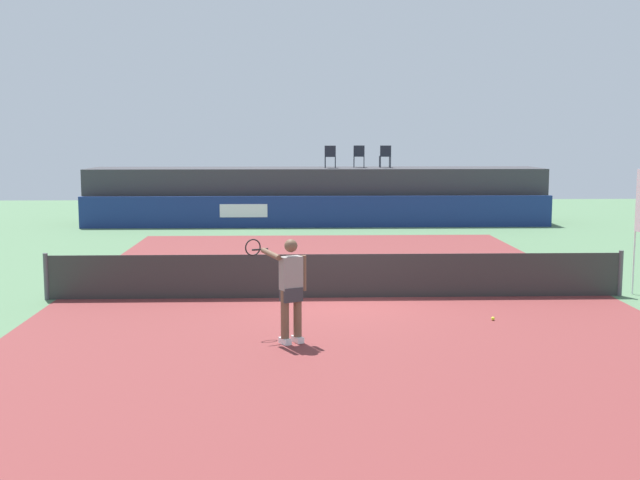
% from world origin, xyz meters
% --- Properties ---
extents(ground_plane, '(48.00, 48.00, 0.00)m').
position_xyz_m(ground_plane, '(0.00, 3.00, 0.00)').
color(ground_plane, '#4C704C').
extents(court_inner, '(12.00, 22.00, 0.00)m').
position_xyz_m(court_inner, '(0.00, 0.00, 0.00)').
color(court_inner, maroon).
rests_on(court_inner, ground).
extents(sponsor_wall, '(18.00, 0.22, 1.20)m').
position_xyz_m(sponsor_wall, '(-0.01, 13.50, 0.60)').
color(sponsor_wall, navy).
rests_on(sponsor_wall, ground).
extents(spectator_platform, '(18.00, 2.80, 2.20)m').
position_xyz_m(spectator_platform, '(0.00, 15.30, 1.10)').
color(spectator_platform, '#38383D').
rests_on(spectator_platform, ground).
extents(spectator_chair_far_left, '(0.47, 0.47, 0.89)m').
position_xyz_m(spectator_chair_far_left, '(0.56, 15.09, 2.69)').
color(spectator_chair_far_left, '#1E232D').
rests_on(spectator_chair_far_left, spectator_platform).
extents(spectator_chair_left, '(0.48, 0.48, 0.89)m').
position_xyz_m(spectator_chair_left, '(1.74, 15.49, 2.69)').
color(spectator_chair_left, '#1E232D').
rests_on(spectator_chair_left, spectator_platform).
extents(spectator_chair_center, '(0.44, 0.44, 0.89)m').
position_xyz_m(spectator_chair_center, '(2.78, 15.38, 2.69)').
color(spectator_chair_center, '#1E232D').
rests_on(spectator_chair_center, spectator_platform).
extents(tennis_net, '(12.40, 0.02, 0.95)m').
position_xyz_m(tennis_net, '(0.00, 0.00, 0.47)').
color(tennis_net, '#2D2D2D').
rests_on(tennis_net, ground).
extents(net_post_near, '(0.10, 0.10, 1.00)m').
position_xyz_m(net_post_near, '(-6.20, 0.00, 0.50)').
color(net_post_near, '#4C4C51').
rests_on(net_post_near, ground).
extents(net_post_far, '(0.10, 0.10, 1.00)m').
position_xyz_m(net_post_far, '(6.20, 0.00, 0.50)').
color(net_post_far, '#4C4C51').
rests_on(net_post_far, ground).
extents(tennis_player, '(1.07, 1.04, 1.77)m').
position_xyz_m(tennis_player, '(-0.99, -3.81, 0.96)').
color(tennis_player, white).
rests_on(tennis_player, court_inner).
extents(tennis_ball, '(0.07, 0.07, 0.07)m').
position_xyz_m(tennis_ball, '(2.84, -2.29, 0.04)').
color(tennis_ball, '#D8EA33').
rests_on(tennis_ball, court_inner).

